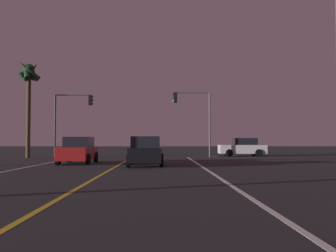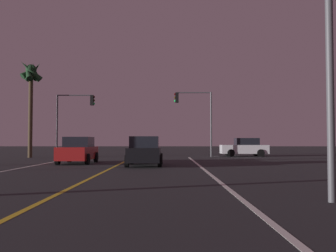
# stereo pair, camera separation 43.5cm
# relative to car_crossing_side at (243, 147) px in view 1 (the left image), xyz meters

# --- Properties ---
(lane_edge_right) EXTENTS (0.16, 40.50, 0.01)m
(lane_edge_right) POSITION_rel_car_crossing_side_xyz_m (-5.31, -22.49, -0.82)
(lane_edge_right) COLOR silver
(lane_edge_right) RESTS_ON ground
(lane_center_divider) EXTENTS (0.16, 40.50, 0.01)m
(lane_center_divider) POSITION_rel_car_crossing_side_xyz_m (-10.14, -22.49, -0.82)
(lane_center_divider) COLOR gold
(lane_center_divider) RESTS_ON ground
(car_crossing_side) EXTENTS (4.30, 2.02, 1.70)m
(car_crossing_side) POSITION_rel_car_crossing_side_xyz_m (0.00, 0.00, 0.00)
(car_crossing_side) COLOR black
(car_crossing_side) RESTS_ON ground
(car_oncoming) EXTENTS (2.02, 4.30, 1.70)m
(car_oncoming) POSITION_rel_car_crossing_side_xyz_m (-12.90, -11.00, 0.00)
(car_oncoming) COLOR black
(car_oncoming) RESTS_ON ground
(car_ahead_far) EXTENTS (2.02, 4.30, 1.70)m
(car_ahead_far) POSITION_rel_car_crossing_side_xyz_m (-8.48, -13.30, 0.00)
(car_ahead_far) COLOR black
(car_ahead_far) RESTS_ON ground
(traffic_light_near_right) EXTENTS (3.36, 0.36, 5.79)m
(traffic_light_near_right) POSITION_rel_car_crossing_side_xyz_m (-4.84, -1.74, 3.47)
(traffic_light_near_right) COLOR #4C4C51
(traffic_light_near_right) RESTS_ON ground
(traffic_light_near_left) EXTENTS (3.41, 0.36, 5.55)m
(traffic_light_near_left) POSITION_rel_car_crossing_side_xyz_m (-15.38, -1.74, 3.31)
(traffic_light_near_left) COLOR #4C4C51
(traffic_light_near_left) RESTS_ON ground
(palm_tree_left_far) EXTENTS (2.11, 2.11, 8.44)m
(palm_tree_left_far) POSITION_rel_car_crossing_side_xyz_m (-18.99, -2.74, 5.90)
(palm_tree_left_far) COLOR #473826
(palm_tree_left_far) RESTS_ON ground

